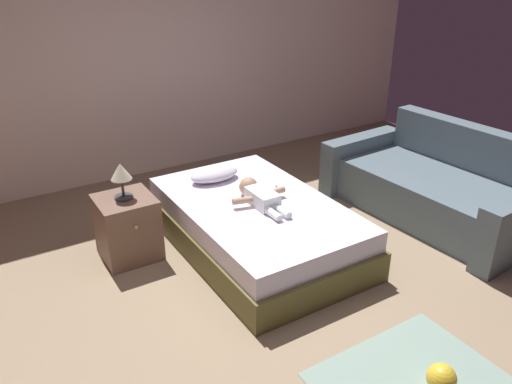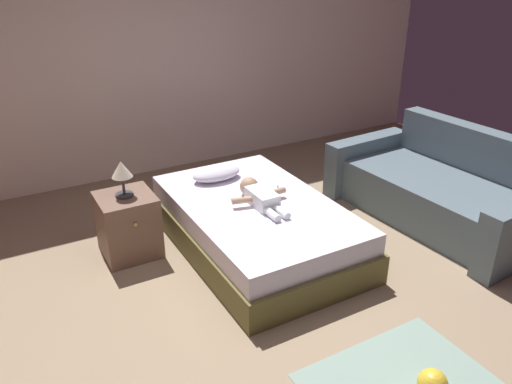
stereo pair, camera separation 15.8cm
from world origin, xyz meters
TOP-DOWN VIEW (x-y plane):
  - ground_plane at (0.00, 0.00)m, footprint 8.00×8.00m
  - wall_behind_bed at (0.00, 3.00)m, footprint 8.00×0.12m
  - bed at (0.23, 0.76)m, footprint 1.26×2.05m
  - pillow at (0.14, 1.38)m, footprint 0.48×0.27m
  - baby at (0.25, 0.74)m, footprint 0.52×0.65m
  - toothbrush at (0.54, 0.88)m, footprint 0.07×0.15m
  - couch at (2.12, 0.37)m, footprint 1.25×2.12m
  - nightstand at (-0.79, 1.22)m, footprint 0.47×0.50m
  - lamp at (-0.79, 1.22)m, footprint 0.17×0.17m
  - toy_ball at (0.30, -1.25)m, footprint 0.18×0.18m

SIDE VIEW (x-z plane):
  - ground_plane at x=0.00m, z-range 0.00..0.00m
  - toy_ball at x=0.30m, z-range 0.01..0.19m
  - bed at x=0.23m, z-range 0.00..0.45m
  - nightstand at x=-0.79m, z-range 0.00..0.56m
  - couch at x=2.12m, z-range -0.14..0.73m
  - toothbrush at x=0.54m, z-range 0.45..0.47m
  - pillow at x=0.14m, z-range 0.45..0.58m
  - baby at x=0.25m, z-range 0.44..0.60m
  - lamp at x=-0.79m, z-range 0.62..0.94m
  - wall_behind_bed at x=0.00m, z-range 0.00..2.82m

